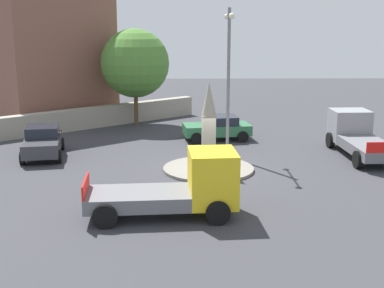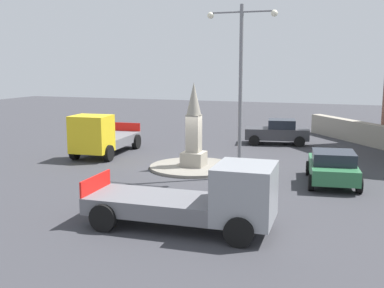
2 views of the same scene
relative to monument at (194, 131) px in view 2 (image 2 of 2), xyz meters
The scene contains 8 objects.
ground_plane 1.82m from the monument, ahead, with size 80.00×80.00×0.00m, color #38383D.
traffic_island 1.75m from the monument, ahead, with size 4.20×4.20×0.13m, color gray.
monument is the anchor object (origin of this frame).
streetlamp 3.80m from the monument, 156.55° to the left, with size 2.98×0.28×7.36m.
car_dark_grey_passing 8.76m from the monument, 107.61° to the right, with size 4.09×2.48×1.54m.
car_green_parked_right 6.53m from the monument, behind, with size 2.46×4.03×1.40m.
truck_yellow_near_island 5.87m from the monument, 11.82° to the right, with size 2.51×5.36×2.32m.
truck_grey_waiting 8.49m from the monument, 110.92° to the left, with size 5.75×2.42×2.08m.
Camera 2 is at (-7.24, 20.78, 4.93)m, focal length 44.19 mm.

